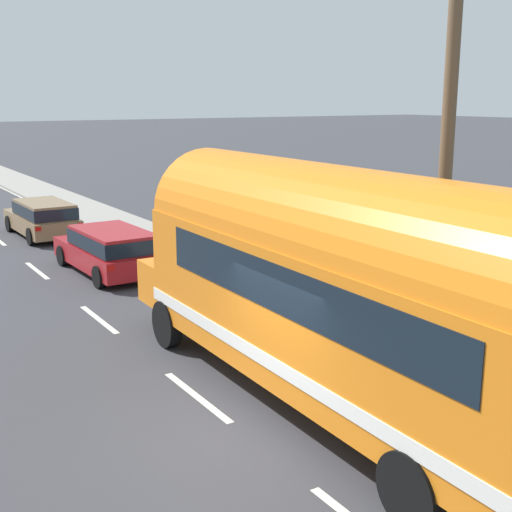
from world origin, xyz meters
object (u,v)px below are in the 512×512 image
object	(u,v)px
utility_pole	(447,141)
car_lead	(111,248)
painted_bus	(351,284)
car_second	(43,216)

from	to	relation	value
utility_pole	car_lead	xyz separation A→B (m)	(-2.29, 10.77, -3.64)
painted_bus	car_second	distance (m)	17.90
car_lead	utility_pole	bearing A→B (deg)	-77.99
car_lead	car_second	xyz separation A→B (m)	(-0.19, 6.68, -0.00)
car_second	painted_bus	bearing A→B (deg)	-89.72
painted_bus	car_lead	size ratio (longest dim) A/B	2.57
utility_pole	car_lead	world-z (taller)	utility_pole
car_lead	painted_bus	bearing A→B (deg)	-90.52
utility_pole	car_lead	distance (m)	11.59
painted_bus	car_second	world-z (taller)	painted_bus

